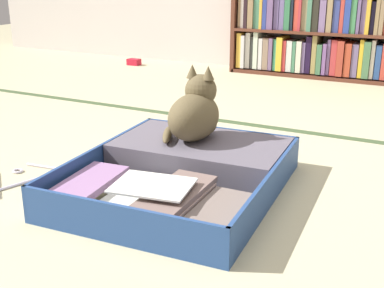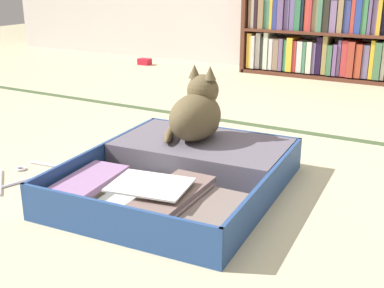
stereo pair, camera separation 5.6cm
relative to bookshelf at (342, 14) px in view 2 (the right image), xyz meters
name	(u,v)px [view 2 (the right image)]	position (x,y,z in m)	size (l,w,h in m)	color
ground_plane	(182,200)	(0.04, -2.27, -0.45)	(10.00, 10.00, 0.00)	#BFB790
tatami_border	(277,128)	(0.04, -1.35, -0.45)	(4.80, 0.05, 0.00)	#3E5231
bookshelf	(342,14)	(0.00, 0.00, 0.00)	(1.41, 0.23, 0.93)	brown
open_suitcase	(186,171)	(-0.01, -2.15, -0.40)	(0.70, 0.83, 0.12)	navy
black_cat	(197,113)	(-0.05, -1.99, -0.22)	(0.23, 0.26, 0.27)	brown
clothes_hanger	(31,174)	(-0.55, -2.36, -0.44)	(0.28, 0.42, 0.01)	silver
small_red_pouch	(145,62)	(-1.51, -0.19, -0.42)	(0.10, 0.07, 0.05)	red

